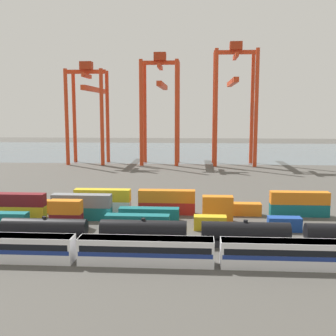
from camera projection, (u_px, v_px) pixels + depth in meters
name	position (u px, v px, depth m)	size (l,w,h in m)	color
ground_plane	(139.00, 186.00, 122.11)	(420.00, 420.00, 0.00)	#4C4944
harbour_water	(165.00, 151.00, 226.26)	(400.00, 110.00, 0.01)	slate
passenger_train	(146.00, 250.00, 59.84)	(60.44, 3.14, 3.90)	silver
freight_tank_row	(245.00, 234.00, 67.80)	(81.38, 2.94, 4.40)	#232326
shipping_container_3	(66.00, 220.00, 79.17)	(6.04, 2.44, 2.60)	maroon
shipping_container_4	(66.00, 207.00, 78.81)	(6.04, 2.44, 2.60)	orange
shipping_container_5	(137.00, 221.00, 78.27)	(12.10, 2.44, 2.60)	#146066
shipping_container_6	(210.00, 223.00, 77.38)	(6.04, 2.44, 2.60)	gold
shipping_container_7	(284.00, 224.00, 76.48)	(6.04, 2.44, 2.60)	#1C4299
shipping_container_9	(16.00, 212.00, 85.54)	(12.10, 2.44, 2.60)	gold
shipping_container_10	(16.00, 200.00, 85.18)	(12.10, 2.44, 2.60)	maroon
shipping_container_11	(82.00, 213.00, 84.64)	(12.10, 2.44, 2.60)	#146066
shipping_container_12	(82.00, 201.00, 84.28)	(12.10, 2.44, 2.60)	slate
shipping_container_13	(149.00, 214.00, 83.74)	(12.10, 2.44, 2.60)	#146066
shipping_container_14	(217.00, 215.00, 82.84)	(6.04, 2.44, 2.60)	orange
shipping_container_15	(218.00, 203.00, 82.48)	(6.04, 2.44, 2.60)	orange
shipping_container_18	(40.00, 206.00, 90.93)	(12.10, 2.44, 2.60)	orange
shipping_container_19	(103.00, 207.00, 90.02)	(12.10, 2.44, 2.60)	silver
shipping_container_20	(103.00, 195.00, 89.66)	(12.10, 2.44, 2.60)	gold
shipping_container_21	(167.00, 208.00, 89.11)	(12.10, 2.44, 2.60)	#AD211C
shipping_container_22	(167.00, 196.00, 88.74)	(12.10, 2.44, 2.60)	orange
shipping_container_23	(232.00, 209.00, 88.19)	(12.10, 2.44, 2.60)	orange
shipping_container_24	(299.00, 210.00, 87.28)	(12.10, 2.44, 2.60)	#146066
shipping_container_25	(300.00, 198.00, 86.92)	(12.10, 2.44, 2.60)	orange
gantry_crane_west	(89.00, 101.00, 173.99)	(15.93, 40.55, 41.56)	red
gantry_crane_central	(161.00, 97.00, 170.97)	(15.62, 37.11, 44.91)	red
gantry_crane_east	(234.00, 92.00, 168.71)	(17.20, 38.05, 48.73)	red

